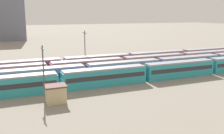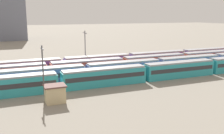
{
  "view_description": "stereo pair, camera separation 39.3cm",
  "coord_description": "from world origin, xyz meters",
  "px_view_note": "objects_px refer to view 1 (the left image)",
  "views": [
    {
      "loc": [
        -9.06,
        -48.58,
        14.74
      ],
      "look_at": [
        14.84,
        7.8,
        2.04
      ],
      "focal_mm": 41.37,
      "sensor_mm": 36.0,
      "label": 1
    },
    {
      "loc": [
        -8.7,
        -48.74,
        14.74
      ],
      "look_at": [
        14.84,
        7.8,
        2.04
      ],
      "focal_mm": 41.37,
      "sensor_mm": 36.0,
      "label": 2
    }
  ],
  "objects_px": {
    "train_track_3": "(183,56)",
    "train_track_2": "(154,62)",
    "train_track_1": "(216,61)",
    "signal_hut": "(56,94)",
    "catenary_pole_1": "(85,48)",
    "train_track_0": "(144,73)",
    "catenary_pole_2": "(43,69)"
  },
  "relations": [
    {
      "from": "train_track_3",
      "to": "catenary_pole_2",
      "type": "height_order",
      "value": "catenary_pole_2"
    },
    {
      "from": "catenary_pole_2",
      "to": "signal_hut",
      "type": "relative_size",
      "value": 2.6
    },
    {
      "from": "train_track_1",
      "to": "train_track_3",
      "type": "bearing_deg",
      "value": 105.84
    },
    {
      "from": "train_track_3",
      "to": "catenary_pole_2",
      "type": "relative_size",
      "value": 12.01
    },
    {
      "from": "train_track_0",
      "to": "train_track_3",
      "type": "xyz_separation_m",
      "value": [
        22.87,
        15.6,
        0.0
      ]
    },
    {
      "from": "catenary_pole_1",
      "to": "signal_hut",
      "type": "distance_m",
      "value": 28.87
    },
    {
      "from": "train_track_1",
      "to": "signal_hut",
      "type": "xyz_separation_m",
      "value": [
        -46.79,
        -11.89,
        -0.35
      ]
    },
    {
      "from": "catenary_pole_1",
      "to": "signal_hut",
      "type": "relative_size",
      "value": 2.84
    },
    {
      "from": "signal_hut",
      "to": "train_track_2",
      "type": "bearing_deg",
      "value": 29.64
    },
    {
      "from": "catenary_pole_1",
      "to": "signal_hut",
      "type": "bearing_deg",
      "value": -117.14
    },
    {
      "from": "train_track_2",
      "to": "catenary_pole_2",
      "type": "distance_m",
      "value": 34.19
    },
    {
      "from": "train_track_1",
      "to": "train_track_2",
      "type": "distance_m",
      "value": 17.53
    },
    {
      "from": "train_track_1",
      "to": "train_track_2",
      "type": "xyz_separation_m",
      "value": [
        -16.74,
        5.2,
        0.0
      ]
    },
    {
      "from": "signal_hut",
      "to": "train_track_0",
      "type": "bearing_deg",
      "value": 17.71
    },
    {
      "from": "train_track_1",
      "to": "signal_hut",
      "type": "distance_m",
      "value": 48.28
    },
    {
      "from": "train_track_0",
      "to": "train_track_3",
      "type": "distance_m",
      "value": 27.69
    },
    {
      "from": "signal_hut",
      "to": "train_track_1",
      "type": "bearing_deg",
      "value": 14.26
    },
    {
      "from": "train_track_3",
      "to": "train_track_2",
      "type": "bearing_deg",
      "value": -159.34
    },
    {
      "from": "train_track_2",
      "to": "train_track_3",
      "type": "xyz_separation_m",
      "value": [
        13.79,
        5.2,
        0.0
      ]
    },
    {
      "from": "train_track_1",
      "to": "catenary_pole_1",
      "type": "height_order",
      "value": "catenary_pole_1"
    },
    {
      "from": "train_track_3",
      "to": "train_track_0",
      "type": "bearing_deg",
      "value": -145.71
    },
    {
      "from": "signal_hut",
      "to": "catenary_pole_1",
      "type": "bearing_deg",
      "value": 62.86
    },
    {
      "from": "signal_hut",
      "to": "train_track_3",
      "type": "bearing_deg",
      "value": 26.96
    },
    {
      "from": "train_track_1",
      "to": "catenary_pole_1",
      "type": "bearing_deg",
      "value": 158.15
    },
    {
      "from": "train_track_1",
      "to": "train_track_0",
      "type": "bearing_deg",
      "value": -168.62
    },
    {
      "from": "train_track_2",
      "to": "catenary_pole_1",
      "type": "distance_m",
      "value": 19.31
    },
    {
      "from": "train_track_0",
      "to": "signal_hut",
      "type": "bearing_deg",
      "value": -162.29
    },
    {
      "from": "train_track_0",
      "to": "catenary_pole_1",
      "type": "bearing_deg",
      "value": 112.93
    },
    {
      "from": "train_track_0",
      "to": "train_track_2",
      "type": "bearing_deg",
      "value": 48.87
    },
    {
      "from": "catenary_pole_2",
      "to": "catenary_pole_1",
      "type": "bearing_deg",
      "value": 56.58
    },
    {
      "from": "train_track_2",
      "to": "train_track_0",
      "type": "bearing_deg",
      "value": -131.13
    },
    {
      "from": "catenary_pole_1",
      "to": "signal_hut",
      "type": "xyz_separation_m",
      "value": [
        -13.04,
        -25.43,
        -4.12
      ]
    }
  ]
}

